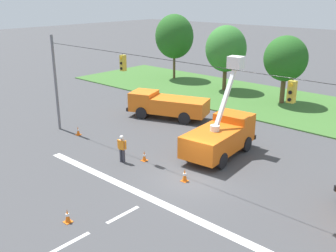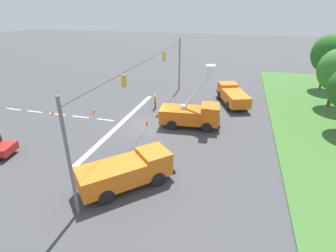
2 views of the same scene
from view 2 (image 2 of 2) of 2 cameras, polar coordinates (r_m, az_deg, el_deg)
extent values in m
plane|color=#424244|center=(26.90, -3.91, 0.24)|extent=(200.00, 200.00, 0.00)
cube|color=silver|center=(27.99, -9.84, 0.93)|extent=(17.60, 0.50, 0.01)
cube|color=silver|center=(28.86, -13.45, 1.34)|extent=(0.20, 2.00, 0.01)
cube|color=silver|center=(30.35, -18.45, 1.90)|extent=(0.20, 2.00, 0.01)
cube|color=silver|center=(32.07, -22.96, 2.39)|extent=(0.20, 2.00, 0.01)
cube|color=silver|center=(33.96, -26.99, 2.82)|extent=(0.20, 2.00, 0.01)
cube|color=silver|center=(36.00, -30.58, 3.18)|extent=(0.20, 2.00, 0.01)
cylinder|color=slate|center=(37.77, 2.50, 13.18)|extent=(0.20, 0.20, 7.20)
cylinder|color=slate|center=(15.02, -20.73, -7.03)|extent=(0.20, 0.20, 7.20)
cylinder|color=black|center=(24.92, -4.36, 14.20)|extent=(26.00, 0.03, 0.03)
cylinder|color=black|center=(29.94, -0.85, 15.92)|extent=(0.02, 0.02, 0.10)
cube|color=gold|center=(30.02, -0.84, 14.92)|extent=(0.32, 0.28, 0.96)
cylinder|color=yellow|center=(30.01, -1.15, 15.53)|extent=(0.16, 0.05, 0.16)
cylinder|color=black|center=(30.07, -1.14, 14.93)|extent=(0.16, 0.05, 0.16)
cylinder|color=black|center=(30.12, -1.14, 14.33)|extent=(0.16, 0.05, 0.16)
cylinder|color=black|center=(19.93, -9.70, 11.14)|extent=(0.02, 0.02, 0.10)
cube|color=gold|center=(20.06, -9.60, 9.67)|extent=(0.32, 0.28, 0.96)
cylinder|color=yellow|center=(20.05, -10.08, 10.57)|extent=(0.16, 0.05, 0.16)
cylinder|color=black|center=(20.13, -10.02, 9.69)|extent=(0.16, 0.05, 0.16)
cylinder|color=black|center=(20.21, -9.95, 8.81)|extent=(0.16, 0.05, 0.16)
cylinder|color=brown|center=(44.26, 30.51, 8.86)|extent=(0.29, 0.29, 3.15)
ellipsoid|color=#235B1E|center=(43.64, 31.52, 13.30)|extent=(4.63, 4.40, 5.16)
cylinder|color=brown|center=(36.74, 31.87, 5.49)|extent=(0.42, 0.42, 2.66)
cube|color=orange|center=(26.28, 2.79, 2.49)|extent=(2.84, 4.26, 1.38)
cube|color=orange|center=(26.04, 9.13, 2.54)|extent=(2.52, 1.96, 1.86)
cube|color=#1E2838|center=(25.93, 10.51, 3.11)|extent=(2.09, 0.31, 0.84)
cube|color=black|center=(26.36, 11.07, 0.83)|extent=(2.46, 0.40, 0.30)
cylinder|color=black|center=(27.43, 8.57, 1.65)|extent=(0.38, 1.02, 1.00)
cylinder|color=black|center=(25.37, 8.41, -0.31)|extent=(0.38, 1.02, 1.00)
cylinder|color=black|center=(27.66, 1.57, 2.13)|extent=(0.38, 1.02, 1.00)
cylinder|color=black|center=(25.61, 0.85, 0.22)|extent=(0.38, 1.02, 1.00)
cylinder|color=silver|center=(25.93, 3.47, 4.22)|extent=(0.60, 0.60, 0.36)
cube|color=white|center=(25.31, 6.24, 7.59)|extent=(0.49, 2.57, 3.82)
cube|color=white|center=(24.75, 9.24, 12.05)|extent=(0.97, 0.88, 0.80)
cube|color=orange|center=(32.35, 14.45, 5.91)|extent=(5.09, 3.75, 1.25)
cube|color=orange|center=(35.26, 12.82, 7.88)|extent=(2.61, 2.75, 1.57)
cube|color=#1E2838|center=(35.81, 12.54, 8.63)|extent=(0.77, 1.87, 0.71)
cube|color=black|center=(36.40, 12.24, 7.41)|extent=(0.95, 2.22, 0.30)
cylinder|color=black|center=(34.94, 11.15, 6.53)|extent=(1.04, 0.61, 1.00)
cylinder|color=black|center=(35.58, 14.46, 6.54)|extent=(1.04, 0.61, 1.00)
cylinder|color=black|center=(31.49, 12.97, 4.34)|extent=(1.04, 0.61, 1.00)
cylinder|color=black|center=(32.19, 16.57, 4.39)|extent=(1.04, 0.61, 1.00)
cube|color=orange|center=(17.50, -12.13, -10.47)|extent=(4.61, 4.59, 1.36)
cube|color=orange|center=(18.35, -3.05, -7.61)|extent=(2.80, 2.81, 1.61)
cube|color=#1E2838|center=(18.45, -1.28, -6.35)|extent=(1.40, 1.41, 0.73)
cube|color=black|center=(19.10, -0.31, -8.48)|extent=(1.68, 1.69, 0.30)
cylinder|color=black|center=(19.47, -5.03, -8.40)|extent=(0.91, 0.90, 1.00)
cylinder|color=black|center=(17.96, -2.18, -11.51)|extent=(0.91, 0.90, 1.00)
cylinder|color=black|center=(18.56, -15.25, -11.15)|extent=(0.91, 0.90, 1.00)
cylinder|color=black|center=(16.96, -13.29, -14.78)|extent=(0.91, 0.90, 1.00)
cylinder|color=black|center=(25.70, -31.09, -3.96)|extent=(0.30, 0.66, 0.64)
cylinder|color=#383842|center=(31.01, -2.81, 4.50)|extent=(0.18, 0.18, 0.85)
cylinder|color=#383842|center=(31.20, -2.78, 4.62)|extent=(0.18, 0.18, 0.85)
cube|color=orange|center=(30.86, -2.82, 5.83)|extent=(0.45, 0.33, 0.60)
cube|color=silver|center=(30.86, -2.82, 5.83)|extent=(0.43, 0.18, 0.62)
cylinder|color=orange|center=(30.60, -2.86, 5.72)|extent=(0.11, 0.11, 0.55)
cylinder|color=orange|center=(31.11, -2.79, 6.04)|extent=(0.11, 0.11, 0.55)
sphere|color=tan|center=(30.73, -2.84, 6.58)|extent=(0.22, 0.22, 0.22)
sphere|color=white|center=(30.71, -2.84, 6.69)|extent=(0.26, 0.26, 0.26)
cube|color=orange|center=(27.07, -4.61, 0.41)|extent=(0.36, 0.36, 0.03)
cone|color=orange|center=(26.92, -4.64, 1.14)|extent=(0.29, 0.29, 0.72)
cylinder|color=white|center=(26.91, -4.64, 1.21)|extent=(0.18, 0.18, 0.13)
cube|color=orange|center=(32.25, -23.79, 2.39)|extent=(0.36, 0.36, 0.03)
cone|color=orange|center=(32.15, -23.89, 2.91)|extent=(0.24, 0.24, 0.61)
cylinder|color=white|center=(32.13, -23.90, 2.96)|extent=(0.15, 0.15, 0.11)
cube|color=orange|center=(36.56, 1.83, 7.00)|extent=(0.36, 0.36, 0.03)
cone|color=orange|center=(36.46, 1.84, 7.50)|extent=(0.26, 0.26, 0.64)
cylinder|color=white|center=(36.45, 1.84, 7.54)|extent=(0.16, 0.16, 0.11)
cube|color=orange|center=(30.17, -1.41, 3.10)|extent=(0.36, 0.36, 0.03)
cone|color=orange|center=(30.05, -1.42, 3.69)|extent=(0.26, 0.26, 0.64)
cylinder|color=white|center=(30.03, -1.42, 3.75)|extent=(0.16, 0.16, 0.12)
cube|color=orange|center=(30.99, -15.74, 2.75)|extent=(0.36, 0.36, 0.03)
cone|color=orange|center=(30.87, -15.81, 3.33)|extent=(0.26, 0.26, 0.65)
cylinder|color=white|center=(30.86, -15.81, 3.39)|extent=(0.16, 0.16, 0.12)
camera|label=1|loc=(26.23, -52.90, 13.13)|focal=42.00mm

